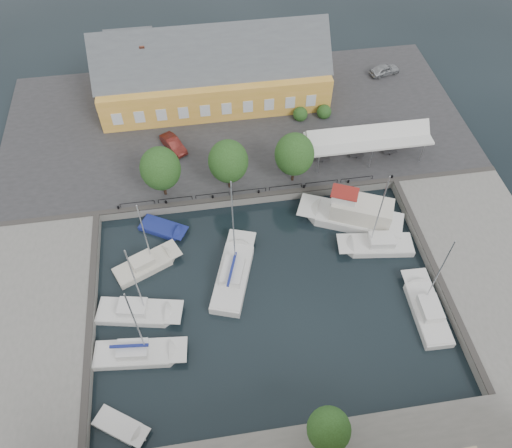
{
  "coord_description": "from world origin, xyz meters",
  "views": [
    {
      "loc": [
        -4.79,
        -25.43,
        41.13
      ],
      "look_at": [
        0.0,
        6.0,
        1.5
      ],
      "focal_mm": 35.0,
      "sensor_mm": 36.0,
      "label": 1
    }
  ],
  "objects": [
    {
      "name": "ground",
      "position": [
        0.0,
        0.0,
        0.0
      ],
      "size": [
        140.0,
        140.0,
        0.0
      ],
      "primitive_type": "plane",
      "color": "black",
      "rests_on": "ground"
    },
    {
      "name": "north_quay",
      "position": [
        0.0,
        23.0,
        0.5
      ],
      "size": [
        56.0,
        26.0,
        1.0
      ],
      "primitive_type": "cube",
      "color": "#2D2D30",
      "rests_on": "ground"
    },
    {
      "name": "west_quay",
      "position": [
        -22.0,
        -2.0,
        0.5
      ],
      "size": [
        12.0,
        24.0,
        1.0
      ],
      "primitive_type": "cube",
      "color": "slate",
      "rests_on": "ground"
    },
    {
      "name": "east_quay",
      "position": [
        22.0,
        -2.0,
        0.5
      ],
      "size": [
        12.0,
        24.0,
        1.0
      ],
      "primitive_type": "cube",
      "color": "slate",
      "rests_on": "ground"
    },
    {
      "name": "quay_edge_fittings",
      "position": [
        0.02,
        4.75,
        1.06
      ],
      "size": [
        56.0,
        24.72,
        0.4
      ],
      "color": "#383533",
      "rests_on": "north_quay"
    },
    {
      "name": "warehouse",
      "position": [
        -2.6,
        28.36,
        4.43
      ],
      "size": [
        28.56,
        14.0,
        9.55
      ],
      "color": "gold",
      "rests_on": "north_quay"
    },
    {
      "name": "tent_canopy",
      "position": [
        14.0,
        14.5,
        3.68
      ],
      "size": [
        14.0,
        4.0,
        2.83
      ],
      "color": "silver",
      "rests_on": "north_quay"
    },
    {
      "name": "quay_trees",
      "position": [
        -2.0,
        12.0,
        4.88
      ],
      "size": [
        18.2,
        4.2,
        6.3
      ],
      "color": "black",
      "rests_on": "north_quay"
    },
    {
      "name": "car_silver",
      "position": [
        21.2,
        29.64,
        1.71
      ],
      "size": [
        4.43,
        2.62,
        1.41
      ],
      "primitive_type": "imported",
      "rotation": [
        0.0,
        0.0,
        1.81
      ],
      "color": "#9FA2A6",
      "rests_on": "north_quay"
    },
    {
      "name": "car_red",
      "position": [
        -7.75,
        19.1,
        1.68
      ],
      "size": [
        3.23,
        4.34,
        1.37
      ],
      "primitive_type": "imported",
      "rotation": [
        0.0,
        0.0,
        0.49
      ],
      "color": "#561713",
      "rests_on": "north_quay"
    },
    {
      "name": "center_sailboat",
      "position": [
        -2.95,
        1.02,
        0.36
      ],
      "size": [
        5.64,
        9.79,
        12.99
      ],
      "color": "silver",
      "rests_on": "ground"
    },
    {
      "name": "trawler",
      "position": [
        10.46,
        5.95,
        1.02
      ],
      "size": [
        11.29,
        7.47,
        5.0
      ],
      "color": "silver",
      "rests_on": "ground"
    },
    {
      "name": "east_boat_a",
      "position": [
        11.86,
        2.32,
        0.26
      ],
      "size": [
        7.92,
        3.49,
        10.97
      ],
      "color": "silver",
      "rests_on": "ground"
    },
    {
      "name": "east_boat_c",
      "position": [
        14.16,
        -5.5,
        0.26
      ],
      "size": [
        2.81,
        8.23,
        10.43
      ],
      "color": "silver",
      "rests_on": "ground"
    },
    {
      "name": "west_boat_b",
      "position": [
        -11.33,
        3.45,
        0.26
      ],
      "size": [
        7.01,
        4.87,
        9.44
      ],
      "color": "beige",
      "rests_on": "ground"
    },
    {
      "name": "west_boat_c",
      "position": [
        -12.17,
        -1.74,
        0.26
      ],
      "size": [
        8.16,
        4.03,
        10.72
      ],
      "color": "silver",
      "rests_on": "ground"
    },
    {
      "name": "west_boat_d",
      "position": [
        -12.15,
        -5.82,
        0.27
      ],
      "size": [
        8.31,
        3.22,
        10.91
      ],
      "color": "silver",
      "rests_on": "ground"
    },
    {
      "name": "launch_sw",
      "position": [
        -13.59,
        -11.75,
        0.09
      ],
      "size": [
        4.74,
        3.97,
        0.98
      ],
      "color": "silver",
      "rests_on": "ground"
    },
    {
      "name": "launch_nw",
      "position": [
        -9.59,
        7.94,
        0.09
      ],
      "size": [
        5.31,
        4.21,
        0.88
      ],
      "color": "navy",
      "rests_on": "ground"
    }
  ]
}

